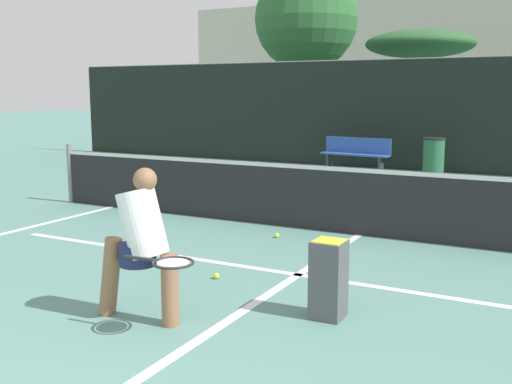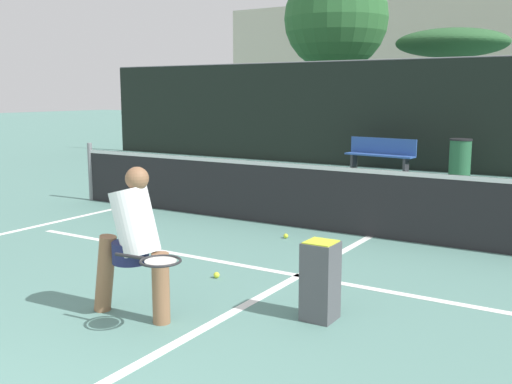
{
  "view_description": "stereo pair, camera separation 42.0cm",
  "coord_description": "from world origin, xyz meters",
  "px_view_note": "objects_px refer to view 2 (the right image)",
  "views": [
    {
      "loc": [
        2.57,
        -1.34,
        1.99
      ],
      "look_at": [
        -0.35,
        4.17,
        0.95
      ],
      "focal_mm": 42.0,
      "sensor_mm": 36.0,
      "label": 1
    },
    {
      "loc": [
        2.93,
        -1.14,
        1.99
      ],
      "look_at": [
        -0.35,
        4.17,
        0.95
      ],
      "focal_mm": 42.0,
      "sensor_mm": 36.0,
      "label": 2
    }
  ],
  "objects_px": {
    "player_practicing": "(134,239)",
    "parked_car": "(412,140)",
    "trash_bin": "(460,158)",
    "ball_hopper": "(320,279)",
    "courtside_bench": "(381,154)"
  },
  "relations": [
    {
      "from": "courtside_bench",
      "to": "trash_bin",
      "type": "xyz_separation_m",
      "value": [
        1.95,
        -0.01,
        -0.01
      ]
    },
    {
      "from": "trash_bin",
      "to": "parked_car",
      "type": "relative_size",
      "value": 0.21
    },
    {
      "from": "player_practicing",
      "to": "courtside_bench",
      "type": "bearing_deg",
      "value": 94.22
    },
    {
      "from": "parked_car",
      "to": "courtside_bench",
      "type": "bearing_deg",
      "value": -84.01
    },
    {
      "from": "ball_hopper",
      "to": "trash_bin",
      "type": "relative_size",
      "value": 0.77
    },
    {
      "from": "courtside_bench",
      "to": "parked_car",
      "type": "relative_size",
      "value": 0.42
    },
    {
      "from": "courtside_bench",
      "to": "trash_bin",
      "type": "distance_m",
      "value": 1.95
    },
    {
      "from": "parked_car",
      "to": "trash_bin",
      "type": "bearing_deg",
      "value": -58.43
    },
    {
      "from": "trash_bin",
      "to": "player_practicing",
      "type": "bearing_deg",
      "value": -91.71
    },
    {
      "from": "ball_hopper",
      "to": "parked_car",
      "type": "distance_m",
      "value": 14.03
    },
    {
      "from": "player_practicing",
      "to": "courtside_bench",
      "type": "height_order",
      "value": "player_practicing"
    },
    {
      "from": "trash_bin",
      "to": "parked_car",
      "type": "height_order",
      "value": "parked_car"
    },
    {
      "from": "player_practicing",
      "to": "parked_car",
      "type": "distance_m",
      "value": 14.58
    },
    {
      "from": "ball_hopper",
      "to": "player_practicing",
      "type": "bearing_deg",
      "value": -149.23
    },
    {
      "from": "player_practicing",
      "to": "ball_hopper",
      "type": "distance_m",
      "value": 1.67
    }
  ]
}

